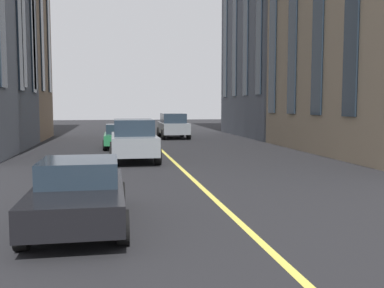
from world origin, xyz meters
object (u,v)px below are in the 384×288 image
object	(u,v)px
car_black_mid	(79,192)
car_green_far	(120,136)
car_grey_parked_b	(134,139)
car_grey_near	(173,125)

from	to	relation	value
car_black_mid	car_green_far	distance (m)	16.80
car_black_mid	car_grey_parked_b	size ratio (longest dim) A/B	0.94
car_grey_parked_b	car_green_far	world-z (taller)	car_grey_parked_b
car_black_mid	car_green_far	size ratio (longest dim) A/B	1.13
car_green_far	car_black_mid	bearing A→B (deg)	176.33
car_black_mid	car_grey_near	bearing A→B (deg)	-12.27
car_grey_near	car_green_far	size ratio (longest dim) A/B	1.21
car_black_mid	car_grey_near	size ratio (longest dim) A/B	0.94
car_grey_parked_b	car_green_far	size ratio (longest dim) A/B	1.21
car_grey_near	car_black_mid	bearing A→B (deg)	167.73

